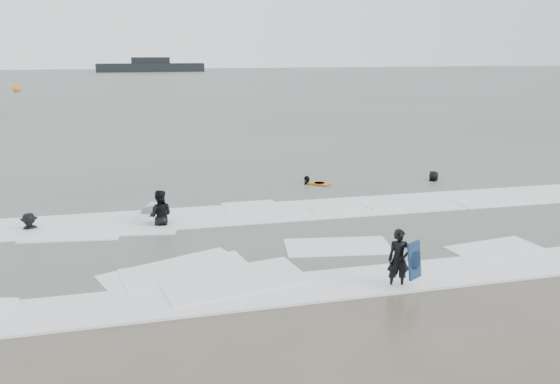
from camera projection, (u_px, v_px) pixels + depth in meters
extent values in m
plane|color=brown|center=(321.00, 277.00, 14.76)|extent=(320.00, 320.00, 0.00)
plane|color=#47544C|center=(180.00, 86.00, 90.18)|extent=(320.00, 320.00, 0.00)
imported|color=black|center=(397.00, 288.00, 14.11)|extent=(0.65, 0.49, 1.60)
imported|color=black|center=(161.00, 227.00, 18.95)|extent=(0.99, 0.82, 1.86)
imported|color=black|center=(30.00, 232.00, 18.41)|extent=(1.00, 0.60, 1.51)
imported|color=black|center=(307.00, 185.00, 24.72)|extent=(0.98, 0.85, 1.58)
imported|color=black|center=(433.00, 182.00, 25.30)|extent=(0.90, 0.97, 1.67)
cube|color=white|center=(328.00, 285.00, 14.19)|extent=(30.03, 2.32, 0.07)
cube|color=white|center=(274.00, 213.00, 20.41)|extent=(30.00, 2.60, 0.09)
sphere|color=orange|center=(17.00, 89.00, 77.21)|extent=(1.00, 1.00, 1.00)
cylinder|color=orange|center=(16.00, 85.00, 77.04)|extent=(0.10, 0.10, 1.00)
cube|color=black|center=(151.00, 68.00, 143.02)|extent=(27.45, 4.90, 2.16)
cube|color=black|center=(151.00, 60.00, 142.55)|extent=(9.80, 2.94, 1.57)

